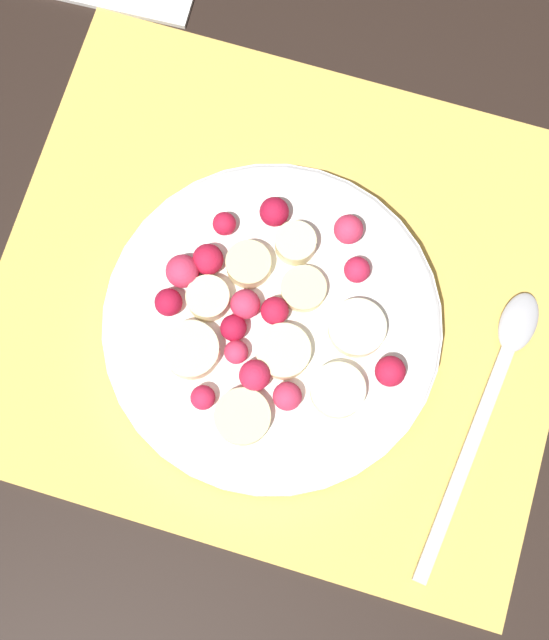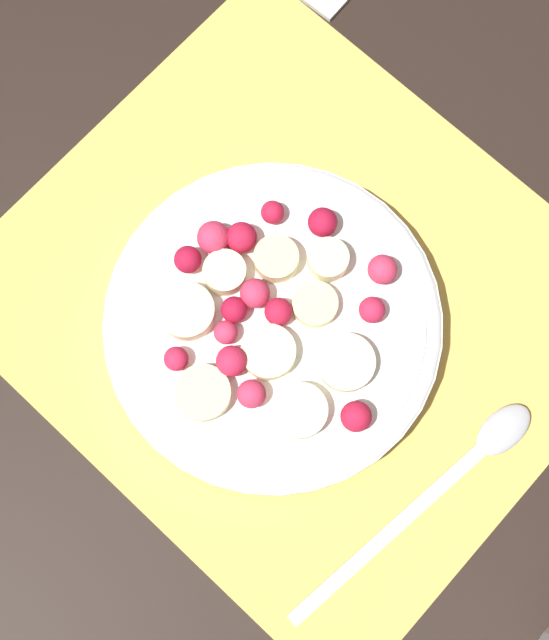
{
  "view_description": "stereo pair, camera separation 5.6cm",
  "coord_description": "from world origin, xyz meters",
  "views": [
    {
      "loc": [
        0.04,
        -0.15,
        0.58
      ],
      "look_at": [
        0.0,
        -0.03,
        0.04
      ],
      "focal_mm": 50.0,
      "sensor_mm": 36.0,
      "label": 1
    },
    {
      "loc": [
        0.09,
        -0.12,
        0.58
      ],
      "look_at": [
        0.0,
        -0.03,
        0.04
      ],
      "focal_mm": 50.0,
      "sensor_mm": 36.0,
      "label": 2
    }
  ],
  "objects": [
    {
      "name": "ground_plane",
      "position": [
        0.0,
        0.0,
        0.0
      ],
      "size": [
        3.0,
        3.0,
        0.0
      ],
      "primitive_type": "plane",
      "color": "black"
    },
    {
      "name": "placemat",
      "position": [
        0.0,
        0.0,
        0.0
      ],
      "size": [
        0.38,
        0.34,
        0.01
      ],
      "color": "#E0B251",
      "rests_on": "ground_plane"
    },
    {
      "name": "fruit_bowl",
      "position": [
        0.0,
        -0.03,
        0.02
      ],
      "size": [
        0.22,
        0.22,
        0.05
      ],
      "color": "white",
      "rests_on": "placemat"
    },
    {
      "name": "spoon",
      "position": [
        0.15,
        -0.02,
        0.01
      ],
      "size": [
        0.04,
        0.2,
        0.01
      ],
      "rotation": [
        0.0,
        0.0,
        7.73
      ],
      "color": "#B2B2B7",
      "rests_on": "placemat"
    }
  ]
}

